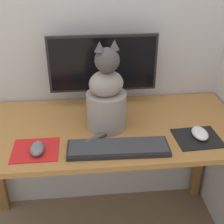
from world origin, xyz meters
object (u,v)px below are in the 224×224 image
Objects in this scene: computer_mouse_left at (37,149)px; cat at (106,97)px; keyboard at (118,148)px; computer_mouse_right at (200,133)px; monitor at (103,68)px.

computer_mouse_left is 0.23× the size of cat.
cat is at bearing 101.20° from keyboard.
computer_mouse_left is (-0.33, 0.01, 0.01)m from keyboard.
computer_mouse_right is at bearing 3.74° from computer_mouse_left.
computer_mouse_right reaches higher than keyboard.
monitor reaches higher than computer_mouse_right.
keyboard is 1.04× the size of cat.
computer_mouse_left is at bearing 179.60° from keyboard.
monitor is 0.52m from computer_mouse_left.
monitor is at bearing 51.86° from computer_mouse_left.
keyboard is (0.03, -0.40, -0.20)m from monitor.
cat is (-0.00, -0.20, -0.06)m from monitor.
computer_mouse_right is (0.37, 0.06, 0.01)m from keyboard.
computer_mouse_left is at bearing -176.26° from computer_mouse_right.
computer_mouse_left is at bearing -166.98° from cat.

